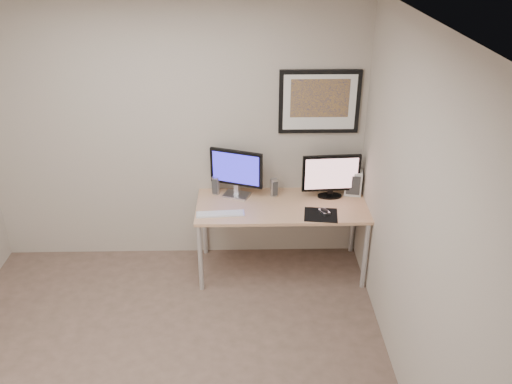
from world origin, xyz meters
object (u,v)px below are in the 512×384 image
monitor_large (236,171)px  monitor_tv (331,175)px  keyboard (220,214)px  fan_unit (353,183)px  speaker_right (274,187)px  desk (282,211)px  framed_art (319,102)px  speaker_left (216,185)px

monitor_large → monitor_tv: (0.90, -0.04, -0.03)m
keyboard → fan_unit: 1.33m
keyboard → fan_unit: size_ratio=1.77×
speaker_right → monitor_large: bearing=161.0°
monitor_large → monitor_tv: 0.90m
desk → keyboard: 0.60m
framed_art → keyboard: 1.37m
speaker_left → desk: bearing=-7.9°
monitor_tv → speaker_left: size_ratio=3.09×
keyboard → framed_art: bearing=24.9°
monitor_tv → keyboard: size_ratio=1.27×
monitor_large → speaker_right: monitor_large is taller
framed_art → speaker_left: framed_art is taller
speaker_left → fan_unit: bearing=11.3°
monitor_large → speaker_right: size_ratio=2.85×
speaker_left → fan_unit: size_ratio=0.73×
speaker_left → framed_art: bearing=18.4°
speaker_right → fan_unit: bearing=-18.0°
fan_unit → speaker_right: bearing=-167.4°
desk → speaker_left: speaker_left is taller
fan_unit → speaker_left: bearing=-170.1°
desk → framed_art: size_ratio=2.13×
monitor_large → speaker_left: bearing=-174.4°
framed_art → keyboard: size_ratio=1.71×
keyboard → speaker_right: bearing=31.7°
speaker_left → speaker_right: speaker_left is taller
speaker_left → keyboard: speaker_left is taller
framed_art → speaker_right: size_ratio=4.29×
desk → monitor_tv: 0.58m
desk → keyboard: keyboard is taller
speaker_left → keyboard: (0.06, -0.42, -0.08)m
monitor_tv → desk: bearing=-166.5°
monitor_tv → fan_unit: size_ratio=2.24×
monitor_tv → speaker_right: (-0.54, 0.04, -0.14)m
framed_art → monitor_large: size_ratio=1.51×
monitor_tv → keyboard: monitor_tv is taller
monitor_large → keyboard: 0.47m
framed_art → keyboard: framed_art is taller
monitor_large → keyboard: size_ratio=1.14×
framed_art → speaker_left: 1.27m
framed_art → monitor_tv: framed_art is taller
monitor_tv → fan_unit: (0.23, 0.05, -0.11)m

